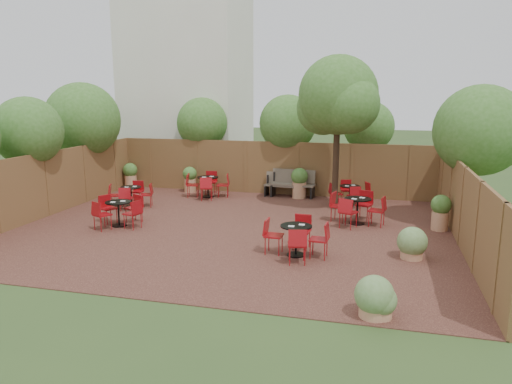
# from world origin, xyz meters

# --- Properties ---
(ground) EXTENTS (80.00, 80.00, 0.00)m
(ground) POSITION_xyz_m (0.00, 0.00, 0.00)
(ground) COLOR #354F23
(ground) RESTS_ON ground
(courtyard_paving) EXTENTS (12.00, 10.00, 0.02)m
(courtyard_paving) POSITION_xyz_m (0.00, 0.00, 0.01)
(courtyard_paving) COLOR #3C1F18
(courtyard_paving) RESTS_ON ground
(fence_back) EXTENTS (12.00, 0.08, 2.00)m
(fence_back) POSITION_xyz_m (0.00, 5.00, 1.00)
(fence_back) COLOR brown
(fence_back) RESTS_ON ground
(fence_left) EXTENTS (0.08, 10.00, 2.00)m
(fence_left) POSITION_xyz_m (-6.00, 0.00, 1.00)
(fence_left) COLOR brown
(fence_left) RESTS_ON ground
(fence_right) EXTENTS (0.08, 10.00, 2.00)m
(fence_right) POSITION_xyz_m (6.00, 0.00, 1.00)
(fence_right) COLOR brown
(fence_right) RESTS_ON ground
(neighbour_building) EXTENTS (5.00, 4.00, 8.00)m
(neighbour_building) POSITION_xyz_m (-4.50, 8.00, 4.00)
(neighbour_building) COLOR silver
(neighbour_building) RESTS_ON ground
(overhang_foliage) EXTENTS (15.82, 10.34, 2.71)m
(overhang_foliage) POSITION_xyz_m (-1.90, 2.54, 2.70)
(overhang_foliage) COLOR #386821
(overhang_foliage) RESTS_ON ground
(courtyard_tree) EXTENTS (2.70, 2.60, 4.95)m
(courtyard_tree) POSITION_xyz_m (2.56, 3.12, 3.56)
(courtyard_tree) COLOR black
(courtyard_tree) RESTS_ON courtyard_paving
(park_bench_left) EXTENTS (1.66, 0.68, 1.00)m
(park_bench_left) POSITION_xyz_m (0.91, 4.63, 0.53)
(park_bench_left) COLOR brown
(park_bench_left) RESTS_ON courtyard_paving
(park_bench_right) EXTENTS (1.46, 0.61, 0.88)m
(park_bench_right) POSITION_xyz_m (0.57, 4.62, 0.47)
(park_bench_right) COLOR brown
(park_bench_right) RESTS_ON courtyard_paving
(bistro_tables) EXTENTS (8.98, 7.18, 0.88)m
(bistro_tables) POSITION_xyz_m (-0.06, 1.32, 0.44)
(bistro_tables) COLOR black
(bistro_tables) RESTS_ON courtyard_paving
(planters) EXTENTS (11.86, 3.82, 1.10)m
(planters) POSITION_xyz_m (-0.42, 3.76, 0.58)
(planters) COLOR tan
(planters) RESTS_ON courtyard_paving
(low_shrubs) EXTENTS (1.48, 3.96, 0.75)m
(low_shrubs) POSITION_xyz_m (4.31, -3.31, 0.36)
(low_shrubs) COLOR tan
(low_shrubs) RESTS_ON courtyard_paving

